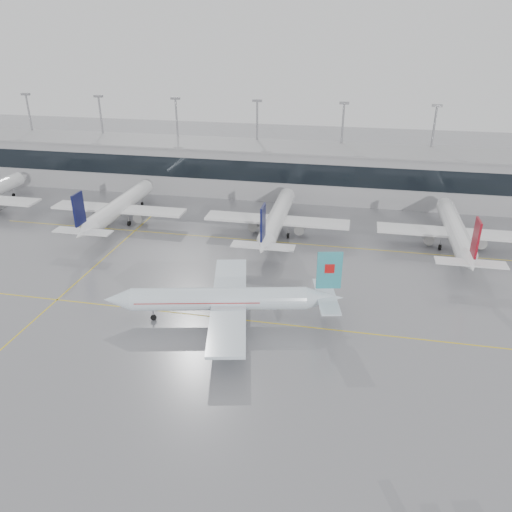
# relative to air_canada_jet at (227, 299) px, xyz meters

# --- Properties ---
(ground) EXTENTS (320.00, 320.00, 0.00)m
(ground) POSITION_rel_air_canada_jet_xyz_m (1.77, 0.28, -3.44)
(ground) COLOR gray
(ground) RESTS_ON ground
(taxi_line_main) EXTENTS (120.00, 0.25, 0.01)m
(taxi_line_main) POSITION_rel_air_canada_jet_xyz_m (1.77, 0.28, -3.43)
(taxi_line_main) COLOR yellow
(taxi_line_main) RESTS_ON ground
(taxi_line_north) EXTENTS (120.00, 0.25, 0.01)m
(taxi_line_north) POSITION_rel_air_canada_jet_xyz_m (1.77, 30.28, -3.43)
(taxi_line_north) COLOR yellow
(taxi_line_north) RESTS_ON ground
(taxi_line_cross) EXTENTS (0.25, 60.00, 0.01)m
(taxi_line_cross) POSITION_rel_air_canada_jet_xyz_m (-28.23, 15.28, -3.43)
(taxi_line_cross) COLOR yellow
(taxi_line_cross) RESTS_ON ground
(terminal) EXTENTS (180.00, 15.00, 12.00)m
(terminal) POSITION_rel_air_canada_jet_xyz_m (1.77, 62.28, 2.56)
(terminal) COLOR #939397
(terminal) RESTS_ON ground
(terminal_glass) EXTENTS (180.00, 0.20, 5.00)m
(terminal_glass) POSITION_rel_air_canada_jet_xyz_m (1.77, 54.73, 4.06)
(terminal_glass) COLOR black
(terminal_glass) RESTS_ON ground
(terminal_roof) EXTENTS (182.00, 16.00, 0.40)m
(terminal_roof) POSITION_rel_air_canada_jet_xyz_m (1.77, 62.28, 8.76)
(terminal_roof) COLOR gray
(terminal_roof) RESTS_ON ground
(light_masts) EXTENTS (156.40, 1.00, 22.60)m
(light_masts) POSITION_rel_air_canada_jet_xyz_m (1.77, 68.28, 9.90)
(light_masts) COLOR gray
(light_masts) RESTS_ON ground
(air_canada_jet) EXTENTS (34.97, 28.02, 10.90)m
(air_canada_jet) POSITION_rel_air_canada_jet_xyz_m (0.00, 0.00, 0.00)
(air_canada_jet) COLOR silver
(air_canada_jet) RESTS_ON ground
(parked_jet_b) EXTENTS (29.64, 36.96, 11.72)m
(parked_jet_b) POSITION_rel_air_canada_jet_xyz_m (-33.23, 33.97, 0.27)
(parked_jet_b) COLOR white
(parked_jet_b) RESTS_ON ground
(parked_jet_c) EXTENTS (29.64, 36.96, 11.72)m
(parked_jet_c) POSITION_rel_air_canada_jet_xyz_m (1.77, 33.97, 0.27)
(parked_jet_c) COLOR white
(parked_jet_c) RESTS_ON ground
(parked_jet_d) EXTENTS (29.64, 36.96, 11.72)m
(parked_jet_d) POSITION_rel_air_canada_jet_xyz_m (36.77, 33.97, 0.27)
(parked_jet_d) COLOR white
(parked_jet_d) RESTS_ON ground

